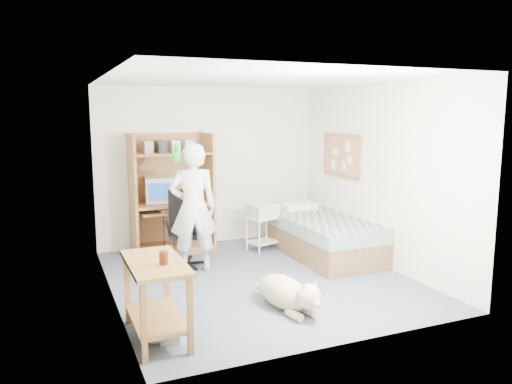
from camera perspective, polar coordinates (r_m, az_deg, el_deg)
floor at (r=6.49m, az=0.29°, el=-9.84°), size 4.00×4.00×0.00m
wall_back at (r=8.07m, az=-5.29°, el=2.94°), size 3.60×0.02×2.50m
wall_right at (r=7.10m, az=13.79°, el=1.89°), size 0.02×4.00×2.50m
wall_left at (r=5.75m, az=-16.44°, el=0.16°), size 0.02×4.00×2.50m
ceiling at (r=6.16m, az=0.31°, el=12.75°), size 3.60×4.00×0.02m
computer_hutch at (r=7.69m, az=-9.63°, el=-0.67°), size 1.20×0.63×1.80m
bed at (r=7.51m, az=7.62°, el=-5.02°), size 1.02×2.02×0.66m
side_desk at (r=4.81m, az=-11.35°, el=-10.66°), size 0.50×1.00×0.75m
corkboard at (r=7.80m, az=9.74°, el=4.12°), size 0.04×0.94×0.66m
office_chair at (r=7.02m, az=-8.12°, el=-5.35°), size 0.58×0.58×1.03m
person at (r=6.63m, az=-7.19°, el=-1.83°), size 0.68×0.50×1.72m
parrot at (r=6.50m, az=-9.06°, el=4.24°), size 0.13×0.22×0.35m
dog at (r=5.49m, az=3.56°, el=-11.39°), size 0.50×1.13×0.43m
printer_cart at (r=7.67m, az=0.81°, el=-4.10°), size 0.53×0.47×0.54m
printer at (r=7.62m, az=0.81°, el=-2.11°), size 0.49×0.42×0.18m
crt_monitor at (r=7.64m, az=-11.07°, el=0.27°), size 0.45×0.47×0.38m
keyboard at (r=7.57m, az=-9.36°, el=-1.99°), size 0.47×0.23×0.03m
pencil_cup at (r=7.69m, az=-7.04°, el=-0.62°), size 0.08×0.08×0.12m
drink_glass at (r=4.60m, az=-10.52°, el=-7.42°), size 0.08×0.08×0.12m
floor_box_a at (r=4.96m, az=-10.52°, el=-15.56°), size 0.28×0.24×0.10m
floor_box_b at (r=4.91m, az=-9.67°, el=-15.92°), size 0.24×0.26×0.08m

